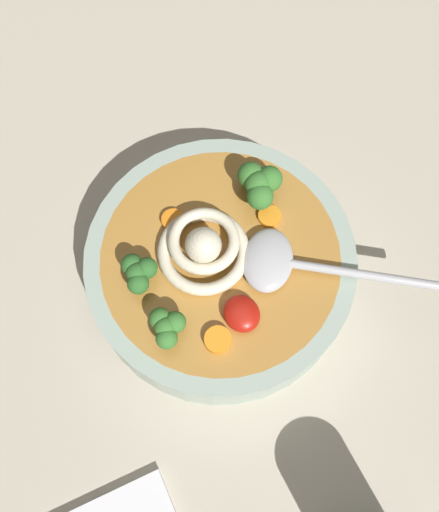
% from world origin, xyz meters
% --- Properties ---
extents(table_slab, '(1.32, 1.32, 0.03)m').
position_xyz_m(table_slab, '(0.00, 0.00, 0.01)').
color(table_slab, '#BCB29E').
rests_on(table_slab, ground).
extents(soup_bowl, '(0.24, 0.24, 0.05)m').
position_xyz_m(soup_bowl, '(0.00, 0.01, 0.06)').
color(soup_bowl, '#9EB2A3').
rests_on(soup_bowl, table_slab).
extents(noodle_pile, '(0.09, 0.09, 0.04)m').
position_xyz_m(noodle_pile, '(0.01, 0.02, 0.10)').
color(noodle_pile, beige).
rests_on(noodle_pile, soup_bowl).
extents(soup_spoon, '(0.14, 0.15, 0.02)m').
position_xyz_m(soup_spoon, '(-0.03, -0.04, 0.09)').
color(soup_spoon, '#B7B7BC').
rests_on(soup_spoon, soup_bowl).
extents(chili_sauce_dollop, '(0.03, 0.03, 0.02)m').
position_xyz_m(chili_sauce_dollop, '(-0.06, 0.02, 0.09)').
color(chili_sauce_dollop, '#B2190F').
rests_on(chili_sauce_dollop, soup_bowl).
extents(broccoli_floret_center, '(0.04, 0.03, 0.03)m').
position_xyz_m(broccoli_floret_center, '(-0.04, 0.08, 0.10)').
color(broccoli_floret_center, '#7A9E60').
rests_on(broccoli_floret_center, soup_bowl).
extents(broccoli_floret_front, '(0.05, 0.04, 0.04)m').
position_xyz_m(broccoli_floret_front, '(0.03, -0.06, 0.11)').
color(broccoli_floret_front, '#7A9E60').
rests_on(broccoli_floret_front, soup_bowl).
extents(broccoli_floret_near_spoon, '(0.04, 0.03, 0.03)m').
position_xyz_m(broccoli_floret_near_spoon, '(0.02, 0.08, 0.10)').
color(broccoli_floret_near_spoon, '#7A9E60').
rests_on(broccoli_floret_near_spoon, soup_bowl).
extents(carrot_slice_rear, '(0.02, 0.02, 0.01)m').
position_xyz_m(carrot_slice_rear, '(-0.06, 0.05, 0.09)').
color(carrot_slice_rear, orange).
rests_on(carrot_slice_rear, soup_bowl).
extents(carrot_slice_far, '(0.02, 0.02, 0.00)m').
position_xyz_m(carrot_slice_far, '(0.01, -0.05, 0.09)').
color(carrot_slice_far, orange).
rests_on(carrot_slice_far, soup_bowl).
extents(carrot_slice_beside_noodles, '(0.02, 0.02, 0.01)m').
position_xyz_m(carrot_slice_beside_noodles, '(0.05, 0.02, 0.09)').
color(carrot_slice_beside_noodles, orange).
rests_on(carrot_slice_beside_noodles, soup_bowl).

